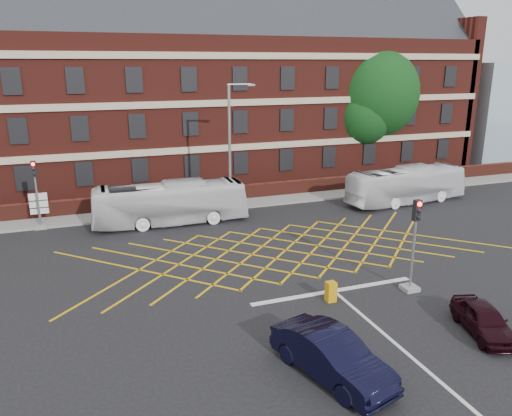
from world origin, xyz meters
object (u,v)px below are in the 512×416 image
object	(u,v)px
traffic_light_near	(413,254)
car_navy	(332,356)
bus_left	(170,203)
bus_right	(406,185)
traffic_light_far	(38,201)
street_lamp	(231,172)
direction_signs	(39,205)
utility_cabinet	(331,292)
deciduous_tree	(372,100)
car_maroon	(484,320)

from	to	relation	value
traffic_light_near	car_navy	bearing A→B (deg)	-144.97
bus_left	bus_right	size ratio (longest dim) A/B	1.02
bus_left	traffic_light_far	distance (m)	8.07
street_lamp	direction_signs	size ratio (longest dim) A/B	3.96
traffic_light_far	utility_cabinet	size ratio (longest dim) A/B	4.79
traffic_light_near	street_lamp	distance (m)	14.75
bus_left	traffic_light_far	bearing A→B (deg)	79.05
car_navy	deciduous_tree	world-z (taller)	deciduous_tree
bus_left	car_maroon	xyz separation A→B (m)	(8.64, -17.64, -0.78)
traffic_light_far	direction_signs	xyz separation A→B (m)	(-0.02, 0.67, -0.39)
street_lamp	traffic_light_far	bearing A→B (deg)	174.37
bus_left	car_maroon	size ratio (longest dim) A/B	2.85
traffic_light_far	utility_cabinet	world-z (taller)	traffic_light_far
deciduous_tree	direction_signs	bearing A→B (deg)	-166.96
traffic_light_near	direction_signs	world-z (taller)	traffic_light_near
bus_right	deciduous_tree	bearing A→B (deg)	-22.86
bus_left	direction_signs	xyz separation A→B (m)	(-7.87, 2.47, 0.02)
utility_cabinet	bus_right	bearing A→B (deg)	43.80
traffic_light_near	street_lamp	world-z (taller)	street_lamp
deciduous_tree	traffic_light_far	xyz separation A→B (m)	(-28.14, -7.19, -5.00)
car_navy	traffic_light_far	distance (m)	22.15
bus_left	traffic_light_near	size ratio (longest dim) A/B	2.29
bus_left	deciduous_tree	size ratio (longest dim) A/B	0.85
direction_signs	utility_cabinet	world-z (taller)	direction_signs
direction_signs	car_navy	bearing A→B (deg)	-64.58
traffic_light_far	direction_signs	distance (m)	0.77
deciduous_tree	car_maroon	bearing A→B (deg)	-113.62
car_navy	traffic_light_far	xyz separation A→B (m)	(-9.74, 19.86, 1.00)
car_navy	utility_cabinet	world-z (taller)	car_navy
bus_right	car_navy	distance (m)	23.01
bus_right	car_navy	size ratio (longest dim) A/B	2.07
traffic_light_far	direction_signs	size ratio (longest dim) A/B	1.94
car_navy	street_lamp	world-z (taller)	street_lamp
car_maroon	street_lamp	size ratio (longest dim) A/B	0.39
bus_right	direction_signs	bearing A→B (deg)	76.26
direction_signs	traffic_light_near	bearing A→B (deg)	-44.52
traffic_light_far	utility_cabinet	bearing A→B (deg)	-50.68
direction_signs	deciduous_tree	bearing A→B (deg)	13.04
bus_right	utility_cabinet	distance (m)	17.76
deciduous_tree	utility_cabinet	size ratio (longest dim) A/B	12.85
deciduous_tree	direction_signs	size ratio (longest dim) A/B	5.21
traffic_light_near	traffic_light_far	distance (m)	22.32
bus_right	street_lamp	xyz separation A→B (m)	(-12.99, 1.57, 1.64)
bus_right	utility_cabinet	size ratio (longest dim) A/B	10.74
street_lamp	direction_signs	distance (m)	12.39
street_lamp	bus_right	bearing A→B (deg)	-6.87
car_navy	car_maroon	bearing A→B (deg)	-12.26
street_lamp	direction_signs	bearing A→B (deg)	171.28
deciduous_tree	street_lamp	bearing A→B (deg)	-152.36
bus_left	utility_cabinet	xyz separation A→B (m)	(4.46, -13.24, -0.92)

